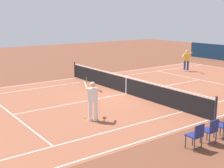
% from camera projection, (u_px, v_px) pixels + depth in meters
% --- Properties ---
extents(ground_plane, '(60.00, 60.00, 0.00)m').
position_uv_depth(ground_plane, '(126.00, 93.00, 17.00)').
color(ground_plane, brown).
extents(court_slab, '(24.20, 11.40, 0.00)m').
position_uv_depth(court_slab, '(126.00, 93.00, 17.00)').
color(court_slab, '#935138').
rests_on(court_slab, ground_plane).
extents(court_line_markings, '(23.85, 11.05, 0.01)m').
position_uv_depth(court_line_markings, '(126.00, 93.00, 16.99)').
color(court_line_markings, white).
rests_on(court_line_markings, ground_plane).
extents(tennis_net, '(0.10, 11.70, 1.08)m').
position_uv_depth(tennis_net, '(126.00, 85.00, 16.89)').
color(tennis_net, '#2D2D33').
rests_on(tennis_net, ground_plane).
extents(tennis_player_near, '(0.75, 1.17, 1.70)m').
position_uv_depth(tennis_player_near, '(93.00, 99.00, 12.39)').
color(tennis_player_near, white).
rests_on(tennis_player_near, ground_plane).
extents(tennis_player_far, '(0.74, 1.12, 1.70)m').
position_uv_depth(tennis_player_far, '(187.00, 59.00, 23.74)').
color(tennis_player_far, navy).
rests_on(tennis_player_far, ground_plane).
extents(tennis_ball, '(0.07, 0.07, 0.07)m').
position_uv_depth(tennis_ball, '(85.00, 118.00, 12.84)').
color(tennis_ball, '#CCE01E').
rests_on(tennis_ball, ground_plane).
extents(spectator_chair_2, '(0.44, 0.44, 0.88)m').
position_uv_depth(spectator_chair_2, '(224.00, 125.00, 10.60)').
color(spectator_chair_2, '#38383D').
rests_on(spectator_chair_2, ground_plane).
extents(spectator_chair_3, '(0.44, 0.44, 0.88)m').
position_uv_depth(spectator_chair_3, '(211.00, 129.00, 10.17)').
color(spectator_chair_3, '#38383D').
rests_on(spectator_chair_3, ground_plane).
extents(spectator_chair_4, '(0.44, 0.44, 0.88)m').
position_uv_depth(spectator_chair_4, '(196.00, 135.00, 9.73)').
color(spectator_chair_4, '#38383D').
rests_on(spectator_chair_4, ground_plane).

